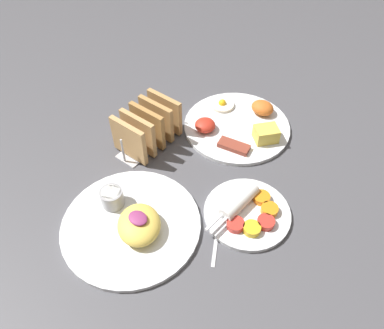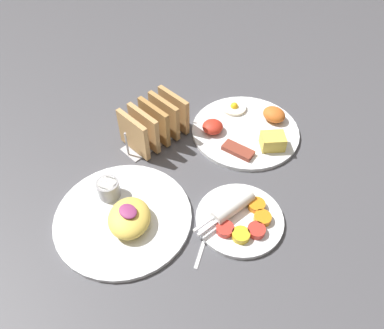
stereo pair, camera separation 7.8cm
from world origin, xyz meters
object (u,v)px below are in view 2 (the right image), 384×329
at_px(toast_rack, 154,124).
at_px(plate_breakfast, 247,129).
at_px(plate_foreground, 124,215).
at_px(plate_condiments, 239,217).

bearing_deg(toast_rack, plate_breakfast, 50.59).
bearing_deg(plate_foreground, toast_rack, 123.95).
height_order(plate_foreground, toast_rack, toast_rack).
bearing_deg(toast_rack, plate_foreground, -56.05).
xyz_separation_m(plate_foreground, toast_rack, (-0.14, 0.21, 0.03)).
bearing_deg(plate_breakfast, toast_rack, -129.41).
bearing_deg(toast_rack, plate_condiments, -7.10).
distance_m(plate_condiments, plate_foreground, 0.24).
height_order(plate_breakfast, plate_condiments, plate_breakfast).
relative_size(plate_breakfast, toast_rack, 1.51).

